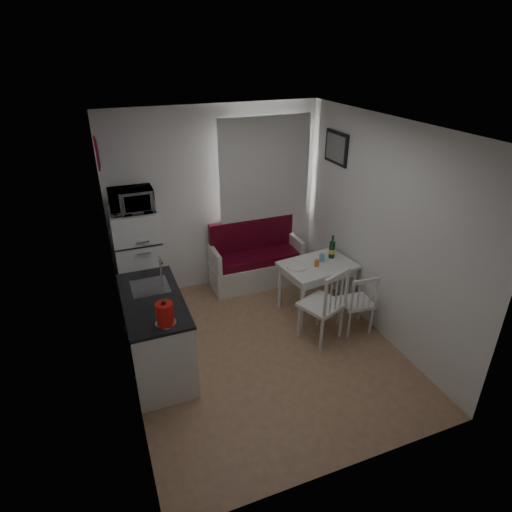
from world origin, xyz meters
The scene contains 22 objects.
floor centered at (0.00, 0.00, 0.00)m, with size 3.00×3.50×0.02m, color #9A7052.
ceiling centered at (0.00, 0.00, 2.60)m, with size 3.00×3.50×0.02m, color white.
wall_back centered at (0.00, 1.75, 1.30)m, with size 3.00×0.02×2.60m, color white.
wall_front centered at (0.00, -1.75, 1.30)m, with size 3.00×0.02×2.60m, color white.
wall_left centered at (-1.50, 0.00, 1.30)m, with size 0.02×3.50×2.60m, color white.
wall_right centered at (1.50, 0.00, 1.30)m, with size 0.02×3.50×2.60m, color white.
window centered at (0.70, 1.72, 1.62)m, with size 1.22×0.06×1.47m, color white.
curtain centered at (0.70, 1.65, 1.68)m, with size 1.35×0.02×1.50m, color white.
kitchen_counter centered at (-1.20, 0.16, 0.46)m, with size 0.62×1.32×1.16m.
wall_sign centered at (-1.47, 1.45, 2.15)m, with size 0.40×0.40×0.03m, color #1A309C.
picture_frame centered at (1.48, 1.10, 2.05)m, with size 0.04×0.52×0.42m, color black.
bench centered at (0.50, 1.51, 0.32)m, with size 1.35×0.52×0.97m.
dining_table centered at (0.99, 0.53, 0.62)m, with size 1.00×0.76×0.70m.
chair_left centered at (0.74, -0.14, 0.61)m, with size 0.59×0.59×0.53m.
chair_right centered at (1.24, -0.12, 0.50)m, with size 0.41×0.39×0.43m.
fridge centered at (-1.18, 1.40, 0.72)m, with size 0.58×0.58×1.44m, color white.
microwave centered at (-1.18, 1.35, 1.58)m, with size 0.52×0.35×0.29m, color white.
kettle centered at (-1.15, -0.38, 1.03)m, with size 0.20×0.20×0.27m, color red.
wine_bottle centered at (1.25, 0.63, 0.86)m, with size 0.08×0.08×0.32m, color #12391E, non-canonical shape.
drinking_glass_orange centered at (0.94, 0.48, 0.74)m, with size 0.06×0.06×0.09m, color orange.
drinking_glass_blue centered at (1.07, 0.58, 0.75)m, with size 0.07×0.07×0.11m, color #78AECD.
plate centered at (0.69, 0.55, 0.71)m, with size 0.26×0.26×0.02m, color white.
Camera 1 is at (-1.57, -3.78, 3.31)m, focal length 30.00 mm.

